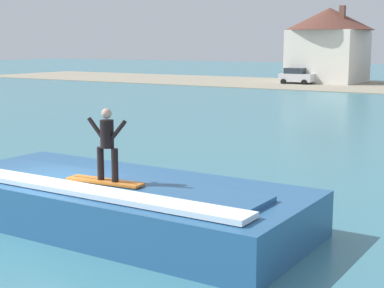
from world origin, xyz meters
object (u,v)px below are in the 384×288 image
Objects in this scene: surfer at (107,141)px; car_near_shore at (297,76)px; wave_crest at (118,203)px; surfboard at (105,181)px; house_with_chimney at (329,41)px.

surfer is 0.45× the size of car_near_shore.
surfboard is at bearing -78.24° from wave_crest.
surfboard is 0.53× the size of car_near_shore.
car_near_shore is (-16.87, 52.55, -0.33)m from surfboard.
surfer reaches higher than wave_crest.
surfer is 55.24m from car_near_shore.
car_near_shore is 0.37× the size of house_with_chimney.
surfboard is (0.13, -0.62, 0.69)m from wave_crest.
surfer is (0.23, -0.63, 1.67)m from wave_crest.
wave_crest is at bearing 109.81° from surfer.
house_with_chimney is at bearing 104.69° from wave_crest.
surfer reaches higher than car_near_shore.
house_with_chimney is (1.88, 4.76, 3.90)m from car_near_shore.
house_with_chimney is at bearing 104.74° from surfer.
surfboard is at bearing 176.38° from surfer.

